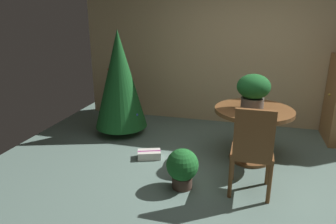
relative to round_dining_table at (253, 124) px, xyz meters
name	(u,v)px	position (x,y,z in m)	size (l,w,h in m)	color
ground_plane	(240,186)	(-0.09, -0.72, -0.51)	(6.60, 6.60, 0.00)	slate
back_wall_panel	(252,50)	(-0.09, 1.48, 0.79)	(6.00, 0.10, 2.60)	tan
round_dining_table	(253,124)	(0.00, 0.00, 0.00)	(1.01, 1.01, 0.72)	brown
flower_vase	(253,90)	(-0.03, -0.03, 0.48)	(0.42, 0.42, 0.46)	#665B51
wooden_chair_near	(252,148)	(0.00, -0.88, 0.05)	(0.44, 0.43, 1.01)	brown
holiday_tree	(119,80)	(-2.07, 0.44, 0.39)	(0.84, 0.84, 1.67)	brown
gift_box_cream	(149,154)	(-1.34, -0.33, -0.45)	(0.36, 0.28, 0.11)	silver
potted_plant	(182,167)	(-0.74, -0.93, -0.25)	(0.37, 0.37, 0.47)	#4C382D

